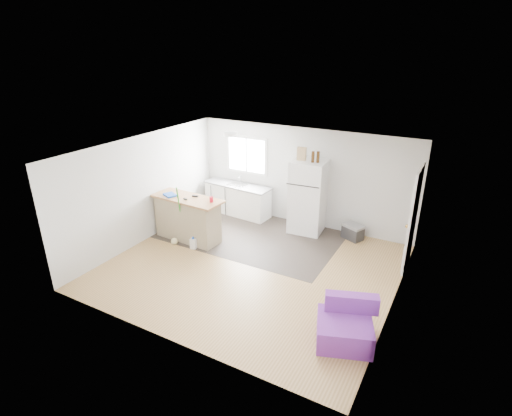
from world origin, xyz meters
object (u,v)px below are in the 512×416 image
Objects in this scene: cleaner_jug at (193,244)px; refrigerator at (308,197)px; purple_seat at (345,326)px; kitchen_cabinets at (238,199)px; peninsula at (188,218)px; blue_tray at (170,195)px; bottle_right at (318,157)px; mop at (176,234)px; red_cup at (211,199)px; cardboard_box at (302,154)px; cooler at (353,232)px; bottle_left at (313,157)px.

refrigerator is at bearing 37.91° from cleaner_jug.
kitchen_cabinets is at bearing 119.34° from purple_seat.
blue_tray is (-0.40, -0.09, 0.52)m from peninsula.
cleaner_jug is 3.36m from bottle_right.
mop reaches higher than red_cup.
refrigerator is 6.14× the size of cleaner_jug.
kitchen_cabinets is at bearing 103.45° from red_cup.
mop reaches higher than cleaner_jug.
cardboard_box is (1.38, 1.64, 0.81)m from red_cup.
cooler is at bearing 31.90° from peninsula.
bottle_right is (1.77, 1.63, 0.78)m from red_cup.
peninsula is 0.66m from cleaner_jug.
cooler is 4.65× the size of red_cup.
refrigerator is 6.96× the size of bottle_right.
peninsula is at bearing -145.30° from bottle_right.
red_cup is (-1.56, -1.69, 0.21)m from refrigerator.
refrigerator is 5.80× the size of cardboard_box.
refrigerator is 1.00m from bottle_left.
mop is at bearing 143.76° from purple_seat.
kitchen_cabinets is 3.11m from cooler.
peninsula is at bearing -92.23° from kitchen_cabinets.
purple_seat is 4.07× the size of bottle_right.
red_cup is (0.43, -1.78, 0.67)m from kitchen_cabinets.
peninsula is 1.66× the size of purple_seat.
mop reaches higher than blue_tray.
cooler is 2.23× the size of bottle_right.
cardboard_box is (2.42, 1.76, 0.85)m from blue_tray.
purple_seat is 8.49× the size of red_cup.
cooler is 2.15m from cardboard_box.
peninsula is at bearing 127.14° from cleaner_jug.
cooler is at bearing 9.12° from bottle_right.
refrigerator reaches higher than cleaner_jug.
cooler is 3.65m from cleaner_jug.
blue_tray is at bearing -128.60° from cooler.
cleaner_jug is 1.07m from red_cup.
kitchen_cabinets is 2.33m from cardboard_box.
cardboard_box reaches higher than refrigerator.
kitchen_cabinets is 5.24m from purple_seat.
mop is 4.67× the size of cardboard_box.
blue_tray is 1.20× the size of bottle_left.
cardboard_box is 0.40m from bottle_right.
purple_seat is 3.40× the size of cardboard_box.
purple_seat reaches higher than cooler.
red_cup reaches higher than kitchen_cabinets.
kitchen_cabinets is 1.33× the size of mop.
purple_seat is 4.06m from bottle_right.
cardboard_box reaches higher than red_cup.
cardboard_box is at bearing 179.85° from bottle_right.
peninsula is at bearing -176.33° from red_cup.
red_cup is at bearing 6.92° from blue_tray.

